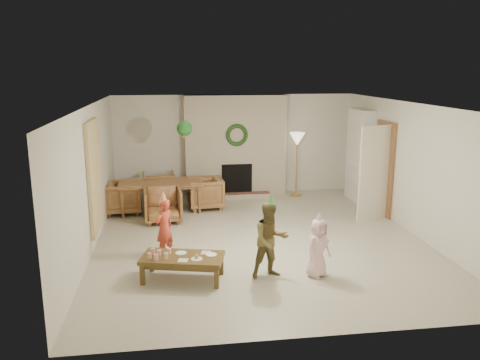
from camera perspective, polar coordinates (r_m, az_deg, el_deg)
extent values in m
plane|color=#B7B29E|center=(9.27, 2.20, -6.83)|extent=(7.00, 7.00, 0.00)
plane|color=white|center=(8.75, 2.34, 8.77)|extent=(7.00, 7.00, 0.00)
plane|color=silver|center=(12.33, -0.63, 4.16)|extent=(7.00, 0.00, 7.00)
plane|color=silver|center=(5.64, 8.64, -6.75)|extent=(7.00, 0.00, 7.00)
plane|color=silver|center=(8.90, -17.10, 0.14)|extent=(0.00, 7.00, 7.00)
plane|color=silver|center=(9.90, 19.61, 1.21)|extent=(0.00, 7.00, 7.00)
cube|color=#4E1F14|center=(12.13, -0.51, 4.02)|extent=(2.50, 0.40, 2.50)
cube|color=#5C2319|center=(12.04, -0.28, -1.85)|extent=(1.60, 0.30, 0.12)
cube|color=black|center=(12.11, -0.39, 0.14)|extent=(0.75, 0.12, 0.75)
torus|color=#1A3E17|center=(11.86, -0.37, 5.28)|extent=(0.54, 0.10, 0.54)
cylinder|color=gold|center=(12.38, 6.54, -1.73)|extent=(0.30, 0.30, 0.03)
cylinder|color=gold|center=(12.22, 6.63, 1.57)|extent=(0.03, 0.03, 1.43)
cone|color=beige|center=(12.10, 6.71, 4.76)|extent=(0.38, 0.38, 0.32)
cube|color=white|center=(11.92, 13.82, 2.74)|extent=(0.30, 1.00, 2.20)
cube|color=white|center=(12.04, 13.57, -0.30)|extent=(0.30, 0.92, 0.03)
cube|color=white|center=(11.95, 13.67, 1.56)|extent=(0.30, 0.92, 0.03)
cube|color=white|center=(11.88, 13.77, 3.45)|extent=(0.30, 0.92, 0.03)
cube|color=white|center=(11.83, 13.88, 5.36)|extent=(0.30, 0.92, 0.03)
cube|color=#B32521|center=(11.86, 13.78, 0.19)|extent=(0.20, 0.40, 0.24)
cube|color=#22587E|center=(11.97, 13.53, 2.27)|extent=(0.20, 0.44, 0.24)
cube|color=#BE8328|center=(11.76, 13.89, 3.99)|extent=(0.20, 0.36, 0.22)
cube|color=brown|center=(10.98, 16.48, 1.31)|extent=(0.05, 0.86, 2.04)
cube|color=beige|center=(10.50, 15.43, 0.74)|extent=(0.77, 0.32, 2.00)
cube|color=beige|center=(9.09, -16.66, 0.42)|extent=(0.06, 1.20, 2.00)
imported|color=brown|center=(11.06, -9.27, -1.95)|extent=(1.90, 1.15, 0.65)
imported|color=brown|center=(10.28, -9.02, -2.90)|extent=(0.82, 0.84, 0.71)
imported|color=brown|center=(11.84, -9.49, -0.80)|extent=(0.82, 0.84, 0.71)
imported|color=brown|center=(11.05, -13.45, -1.98)|extent=(0.84, 0.82, 0.71)
imported|color=brown|center=(11.15, -4.09, -1.52)|extent=(0.84, 0.82, 0.71)
cylinder|color=tan|center=(10.13, -6.53, 7.29)|extent=(0.01, 0.01, 0.70)
cylinder|color=#A35A34|center=(10.17, -6.48, 5.33)|extent=(0.16, 0.16, 0.12)
sphere|color=#194B1B|center=(10.16, -6.50, 6.00)|extent=(0.32, 0.32, 0.32)
cube|color=#543F1C|center=(7.49, -6.73, -9.02)|extent=(1.33, 0.89, 0.06)
cube|color=#543F1C|center=(7.51, -6.72, -9.48)|extent=(1.22, 0.77, 0.08)
cube|color=#543F1C|center=(7.48, -11.34, -10.79)|extent=(0.08, 0.08, 0.32)
cube|color=#543F1C|center=(7.24, -2.75, -11.36)|extent=(0.08, 0.08, 0.32)
cube|color=#543F1C|center=(7.91, -10.28, -9.37)|extent=(0.08, 0.08, 0.32)
cube|color=#543F1C|center=(7.69, -2.19, -9.84)|extent=(0.08, 0.08, 0.32)
cylinder|color=white|center=(7.45, -10.56, -8.69)|extent=(0.08, 0.08, 0.08)
cylinder|color=white|center=(7.62, -10.16, -8.18)|extent=(0.08, 0.08, 0.08)
cylinder|color=white|center=(7.38, -9.81, -8.88)|extent=(0.08, 0.08, 0.08)
cylinder|color=white|center=(7.54, -9.43, -8.36)|extent=(0.08, 0.08, 0.08)
cylinder|color=white|center=(7.41, -8.66, -8.73)|extent=(0.08, 0.08, 0.08)
cylinder|color=white|center=(7.58, -8.31, -8.22)|extent=(0.08, 0.08, 0.08)
cylinder|color=white|center=(7.59, -6.91, -8.46)|extent=(0.20, 0.20, 0.01)
cylinder|color=white|center=(7.34, -5.09, -9.16)|extent=(0.20, 0.20, 0.01)
cylinder|color=white|center=(7.48, -3.39, -8.69)|extent=(0.20, 0.20, 0.01)
sphere|color=tan|center=(7.33, -5.09, -8.89)|extent=(0.08, 0.08, 0.07)
cube|color=#D89FB5|center=(7.31, -6.67, -9.31)|extent=(0.17, 0.17, 0.01)
cube|color=#D89FB5|center=(7.57, -4.00, -8.46)|extent=(0.17, 0.17, 0.01)
imported|color=#B83C27|center=(8.32, -8.84, -5.61)|extent=(0.44, 0.44, 1.02)
cone|color=#ECB84E|center=(8.16, -8.98, -1.92)|extent=(0.19, 0.19, 0.19)
imported|color=brown|center=(7.46, 3.59, -7.02)|extent=(0.66, 0.56, 1.19)
cone|color=#54AB49|center=(7.26, 3.66, -2.29)|extent=(0.16, 0.16, 0.19)
imported|color=#F9C7CE|center=(7.61, 9.13, -7.83)|extent=(0.54, 0.48, 0.92)
cone|color=silver|center=(7.44, 9.27, -4.25)|extent=(0.15, 0.15, 0.17)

